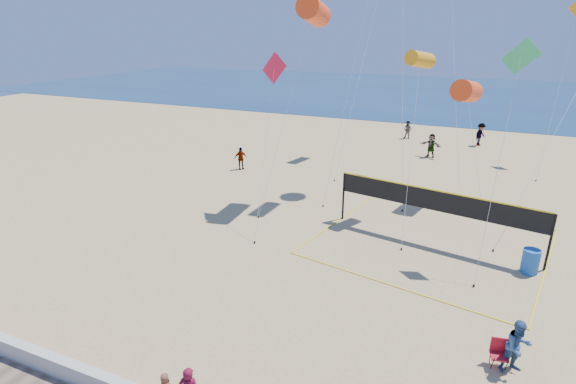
% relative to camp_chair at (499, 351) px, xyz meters
% --- Properties ---
extents(ground, '(120.00, 120.00, 0.00)m').
position_rel_camp_chair_xyz_m(ground, '(-5.15, -2.41, -0.49)').
color(ground, tan).
rests_on(ground, ground).
extents(ocean, '(140.00, 50.00, 0.03)m').
position_rel_camp_chair_xyz_m(ocean, '(-5.15, 59.59, -0.48)').
color(ocean, navy).
rests_on(ocean, ground).
extents(bystander_a, '(1.02, 0.97, 1.67)m').
position_rel_camp_chair_xyz_m(bystander_a, '(0.43, -0.06, 0.34)').
color(bystander_a, '#345583').
rests_on(bystander_a, ground).
extents(far_person_0, '(0.92, 0.91, 1.56)m').
position_rel_camp_chair_xyz_m(far_person_0, '(-16.38, 14.03, 0.29)').
color(far_person_0, gray).
rests_on(far_person_0, ground).
extents(far_person_1, '(1.75, 1.05, 1.80)m').
position_rel_camp_chair_xyz_m(far_person_1, '(-4.65, 22.59, 0.41)').
color(far_person_1, gray).
rests_on(far_person_1, ground).
extents(far_person_3, '(0.91, 0.80, 1.57)m').
position_rel_camp_chair_xyz_m(far_person_3, '(-7.28, 28.00, 0.29)').
color(far_person_3, gray).
rests_on(far_person_3, ground).
extents(far_person_4, '(1.19, 1.40, 1.88)m').
position_rel_camp_chair_xyz_m(far_person_4, '(-1.32, 27.88, 0.45)').
color(far_person_4, gray).
rests_on(far_person_4, ground).
extents(camp_chair, '(0.54, 0.65, 0.98)m').
position_rel_camp_chair_xyz_m(camp_chair, '(0.00, 0.00, 0.00)').
color(camp_chair, '#B11423').
rests_on(camp_chair, ground).
extents(trash_barrel, '(0.79, 0.79, 1.01)m').
position_rel_camp_chair_xyz_m(trash_barrel, '(1.19, 6.33, 0.01)').
color(trash_barrel, blue).
rests_on(trash_barrel, ground).
extents(volleyball_net, '(11.08, 10.96, 2.54)m').
position_rel_camp_chair_xyz_m(volleyball_net, '(-2.76, 7.65, 1.26)').
color(volleyball_net, black).
rests_on(volleyball_net, ground).
extents(kite_0, '(2.28, 5.16, 10.85)m').
position_rel_camp_chair_xyz_m(kite_0, '(-9.87, 10.55, 9.59)').
color(kite_0, '#FF4818').
rests_on(kite_0, ground).
extents(kite_2, '(1.36, 5.55, 8.36)m').
position_rel_camp_chair_xyz_m(kite_2, '(-4.48, 10.77, 7.38)').
color(kite_2, orange).
rests_on(kite_2, ground).
extents(kite_3, '(1.90, 4.88, 8.23)m').
position_rel_camp_chair_xyz_m(kite_3, '(-11.20, 8.54, 6.54)').
color(kite_3, red).
rests_on(kite_3, ground).
extents(kite_4, '(1.37, 3.19, 8.99)m').
position_rel_camp_chair_xyz_m(kite_4, '(-0.40, 7.07, 7.22)').
color(kite_4, '#36BC6D').
rests_on(kite_4, ground).
extents(kite_9, '(1.97, 6.35, 11.37)m').
position_rel_camp_chair_xyz_m(kite_9, '(3.50, 24.94, 9.29)').
color(kite_9, orange).
rests_on(kite_9, ground).
extents(kite_10, '(2.58, 3.88, 6.87)m').
position_rel_camp_chair_xyz_m(kite_10, '(-2.33, 13.93, 5.63)').
color(kite_10, '#FF4818').
rests_on(kite_10, ground).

